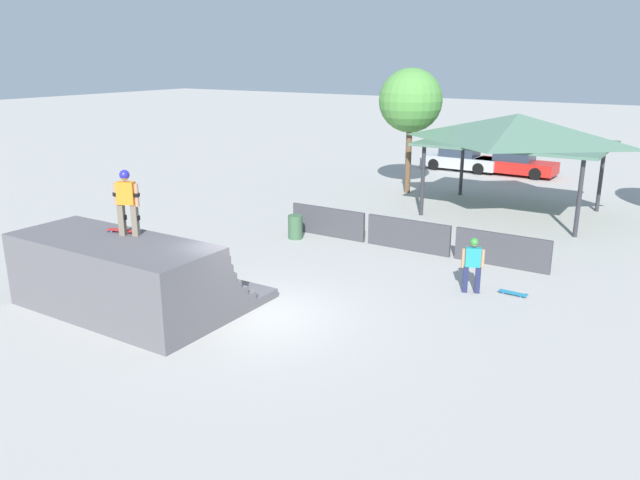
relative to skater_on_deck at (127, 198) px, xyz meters
name	(u,v)px	position (x,y,z in m)	size (l,w,h in m)	color
ground_plane	(257,316)	(3.11, 1.14, -2.89)	(160.00, 160.00, 0.00)	#A3A09B
quarter_pipe_ramp	(126,277)	(-0.05, -0.21, -2.03)	(5.68, 4.16, 1.92)	#565459
skater_on_deck	(127,198)	(0.00, 0.00, 0.00)	(0.71, 0.43, 1.68)	#6B6051
skateboard_on_deck	(122,230)	(-0.37, 0.07, -0.91)	(0.81, 0.39, 0.09)	blue
bystander_walking	(473,261)	(7.11, 5.62, -1.96)	(0.61, 0.34, 1.57)	#1E2347
skateboard_on_ground	(514,293)	(8.19, 6.04, -2.83)	(0.80, 0.24, 0.09)	blue
barrier_fence	(408,235)	(3.99, 8.28, -2.36)	(9.30, 0.12, 1.05)	#3D3D42
pavilion_shelter	(517,129)	(5.45, 15.24, 0.56)	(7.05, 5.37, 4.08)	#2D2D33
tree_far_back	(411,101)	(0.11, 16.67, 1.40)	(2.92, 2.92, 5.77)	brown
trash_bin	(295,227)	(0.01, 7.39, -2.46)	(0.52, 0.52, 0.85)	#385B3D
parked_car_silver	(460,160)	(0.15, 23.76, -2.29)	(4.33, 1.75, 1.27)	#A8AAAF
parked_car_red	(515,164)	(3.20, 23.91, -2.29)	(4.31, 1.86, 1.27)	red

